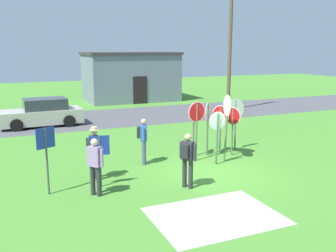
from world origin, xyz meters
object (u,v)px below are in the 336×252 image
object	(u,v)px
stop_sign_low_front	(235,115)
person_near_signs	(95,164)
stop_sign_leaning_right	(197,121)
stop_sign_rear_left	(208,119)
parked_car_on_street	(42,113)
stop_sign_leaning_left	(194,125)
utility_pole	(230,42)
person_with_sunhat	(143,138)
stop_sign_rear_right	(227,116)
stop_sign_tallest	(220,121)
person_in_dark_shirt	(94,149)
stop_sign_center_cluster	(233,123)
person_in_blue	(187,157)
stop_sign_far_back	(217,129)
info_panel_middle	(46,149)
info_panel_leftmost	(100,152)

from	to	relation	value
stop_sign_low_front	person_near_signs	size ratio (longest dim) A/B	1.27
stop_sign_leaning_right	stop_sign_rear_left	xyz separation A→B (m)	(0.74, 0.49, -0.08)
parked_car_on_street	stop_sign_leaning_left	distance (m)	9.91
stop_sign_low_front	stop_sign_leaning_left	xyz separation A→B (m)	(-2.04, -0.21, -0.23)
utility_pole	person_with_sunhat	size ratio (longest dim) A/B	5.22
stop_sign_rear_right	person_with_sunhat	bearing A→B (deg)	163.76
stop_sign_tallest	person_in_dark_shirt	xyz separation A→B (m)	(-5.24, -0.96, -0.34)
person_with_sunhat	parked_car_on_street	bearing A→B (deg)	107.36
stop_sign_tallest	stop_sign_rear_left	bearing A→B (deg)	171.64
stop_sign_center_cluster	stop_sign_leaning_left	xyz separation A→B (m)	(-1.48, 0.45, -0.06)
parked_car_on_street	person_in_blue	world-z (taller)	person_in_blue
person_with_sunhat	stop_sign_rear_right	bearing A→B (deg)	-16.24
stop_sign_leaning_left	stop_sign_far_back	bearing A→B (deg)	-77.00
parked_car_on_street	person_in_blue	size ratio (longest dim) A/B	2.58
stop_sign_low_front	person_with_sunhat	bearing A→B (deg)	-175.03
parked_car_on_street	stop_sign_low_front	size ratio (longest dim) A/B	2.03
stop_sign_leaning_left	info_panel_middle	size ratio (longest dim) A/B	0.95
parked_car_on_street	info_panel_middle	xyz separation A→B (m)	(-0.79, -10.44, 0.68)
stop_sign_center_cluster	person_near_signs	xyz separation A→B (m)	(-5.90, -2.02, -0.36)
stop_sign_low_front	info_panel_leftmost	bearing A→B (deg)	-161.63
stop_sign_leaning_right	person_in_blue	size ratio (longest dim) A/B	1.34
stop_sign_rear_left	stop_sign_far_back	size ratio (longest dim) A/B	1.09
person_with_sunhat	person_in_blue	size ratio (longest dim) A/B	1.00
person_with_sunhat	person_in_blue	distance (m)	2.85
stop_sign_far_back	person_in_blue	distance (m)	2.67
stop_sign_leaning_right	info_panel_leftmost	world-z (taller)	stop_sign_leaning_right
utility_pole	info_panel_middle	distance (m)	17.42
utility_pole	stop_sign_center_cluster	bearing A→B (deg)	-121.58
stop_sign_tallest	stop_sign_low_front	xyz separation A→B (m)	(0.94, 0.36, 0.12)
person_near_signs	person_with_sunhat	bearing A→B (deg)	45.44
utility_pole	stop_sign_leaning_left	bearing A→B (deg)	-128.88
stop_sign_leaning_right	stop_sign_far_back	xyz separation A→B (m)	(0.47, -0.71, -0.23)
person_near_signs	utility_pole	bearing A→B (deg)	44.61
stop_sign_tallest	person_with_sunhat	size ratio (longest dim) A/B	1.17
person_in_blue	info_panel_leftmost	xyz separation A→B (m)	(-2.39, 1.13, 0.12)
stop_sign_leaning_right	utility_pole	bearing A→B (deg)	52.16
parked_car_on_street	person_with_sunhat	size ratio (longest dim) A/B	2.58
stop_sign_low_front	stop_sign_far_back	bearing A→B (deg)	-139.62
person_in_dark_shirt	stop_sign_leaning_left	bearing A→B (deg)	15.09
parked_car_on_street	person_in_blue	xyz separation A→B (m)	(3.14, -11.58, 0.29)
stop_sign_leaning_left	person_in_blue	bearing A→B (deg)	-120.26
info_panel_middle	stop_sign_rear_right	bearing A→B (deg)	7.07
stop_sign_rear_left	stop_sign_leaning_right	bearing A→B (deg)	-146.50
info_panel_leftmost	utility_pole	bearing A→B (deg)	43.73
utility_pole	stop_sign_leaning_right	size ratio (longest dim) A/B	3.91
utility_pole	stop_sign_rear_left	xyz separation A→B (m)	(-6.85, -9.28, -3.13)
stop_sign_rear_left	info_panel_leftmost	xyz separation A→B (m)	(-4.70, -1.77, -0.36)
stop_sign_leaning_left	stop_sign_rear_left	distance (m)	0.61
person_in_blue	info_panel_leftmost	size ratio (longest dim) A/B	1.05
parked_car_on_street	stop_sign_tallest	xyz separation A→B (m)	(5.98, -8.76, 0.66)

